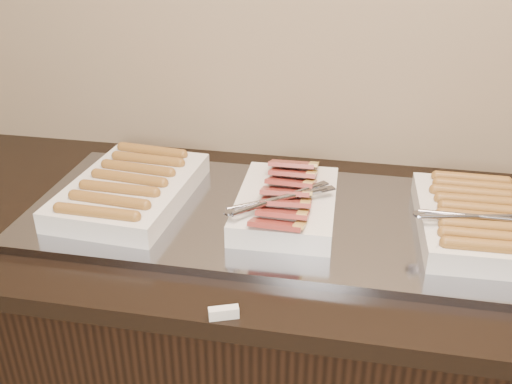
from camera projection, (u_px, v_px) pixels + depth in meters
counter at (289, 365)px, 1.53m from camera, size 2.06×0.76×0.90m
warming_tray at (286, 218)px, 1.32m from camera, size 1.20×0.50×0.02m
dish_left at (131, 188)px, 1.37m from camera, size 0.29×0.41×0.07m
dish_center at (286, 202)px, 1.30m from camera, size 0.25×0.35×0.09m
dish_right at (476, 219)px, 1.23m from camera, size 0.27×0.37×0.08m
label_holder at (224, 313)px, 1.02m from camera, size 0.06×0.03×0.02m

